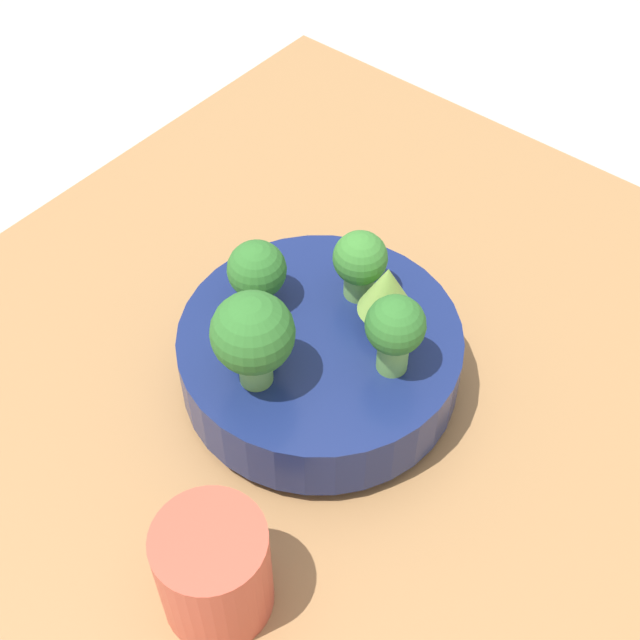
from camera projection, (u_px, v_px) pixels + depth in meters
ground_plane at (358, 406)px, 0.89m from camera, size 6.00×6.00×0.00m
table at (359, 395)px, 0.87m from camera, size 0.88×0.88×0.04m
bowl at (320, 357)px, 0.83m from camera, size 0.26×0.26×0.07m
romanesco_piece_far at (387, 291)px, 0.78m from camera, size 0.05×0.05×0.07m
broccoli_floret_back at (395, 330)px, 0.74m from camera, size 0.05×0.05×0.08m
broccoli_floret_front at (257, 271)px, 0.80m from camera, size 0.05×0.05×0.07m
broccoli_floret_left at (360, 262)px, 0.80m from camera, size 0.05×0.05×0.07m
broccoli_floret_right at (253, 336)px, 0.73m from camera, size 0.07×0.07×0.10m
romanesco_piece_near at (250, 323)px, 0.76m from camera, size 0.04×0.04×0.07m
cup at (214, 570)px, 0.68m from camera, size 0.09×0.09×0.10m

